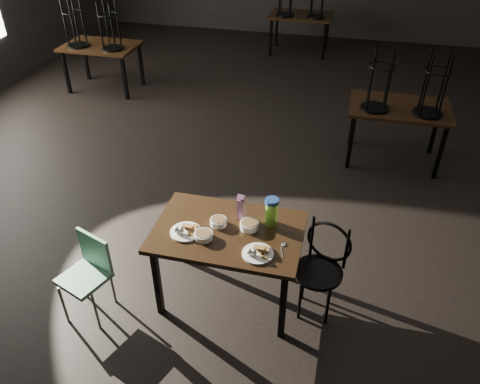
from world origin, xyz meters
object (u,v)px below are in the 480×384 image
(juice_carton, at_px, (241,207))
(bentwood_chair, at_px, (322,263))
(main_table, at_px, (228,237))
(school_chair, at_px, (88,269))
(water_bottle, at_px, (271,211))

(juice_carton, height_order, bentwood_chair, juice_carton)
(main_table, distance_m, school_chair, 1.17)
(juice_carton, bearing_deg, school_chair, -152.70)
(main_table, relative_size, bentwood_chair, 1.42)
(juice_carton, distance_m, bentwood_chair, 0.80)
(bentwood_chair, xyz_separation_m, school_chair, (-1.84, -0.48, -0.05))
(juice_carton, relative_size, school_chair, 0.31)
(school_chair, bearing_deg, juice_carton, 47.80)
(school_chair, bearing_deg, main_table, 41.25)
(water_bottle, relative_size, bentwood_chair, 0.29)
(main_table, height_order, juice_carton, juice_carton)
(school_chair, bearing_deg, bentwood_chair, 34.98)
(main_table, height_order, school_chair, main_table)
(main_table, distance_m, juice_carton, 0.27)
(water_bottle, bearing_deg, juice_carton, 175.43)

